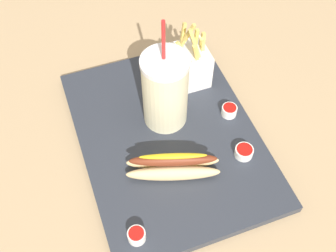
% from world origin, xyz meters
% --- Properties ---
extents(ground_plane, '(2.40, 2.40, 0.02)m').
position_xyz_m(ground_plane, '(0.00, 0.00, -0.01)').
color(ground_plane, tan).
extents(food_tray, '(0.48, 0.35, 0.02)m').
position_xyz_m(food_tray, '(0.00, 0.00, 0.01)').
color(food_tray, '#2D333D').
rests_on(food_tray, ground_plane).
extents(soda_cup, '(0.09, 0.09, 0.25)m').
position_xyz_m(soda_cup, '(0.04, -0.01, 0.10)').
color(soda_cup, beige).
rests_on(soda_cup, food_tray).
extents(fries_basket, '(0.08, 0.08, 0.16)m').
position_xyz_m(fries_basket, '(0.13, -0.09, 0.07)').
color(fries_basket, white).
rests_on(fries_basket, food_tray).
extents(hot_dog_1, '(0.10, 0.19, 0.06)m').
position_xyz_m(hot_dog_1, '(-0.09, 0.02, 0.04)').
color(hot_dog_1, '#E5C689').
rests_on(hot_dog_1, food_tray).
extents(ketchup_cup_1, '(0.03, 0.03, 0.02)m').
position_xyz_m(ketchup_cup_1, '(0.01, -0.14, 0.03)').
color(ketchup_cup_1, white).
rests_on(ketchup_cup_1, food_tray).
extents(ketchup_cup_2, '(0.04, 0.04, 0.02)m').
position_xyz_m(ketchup_cup_2, '(-0.10, -0.12, 0.03)').
color(ketchup_cup_2, white).
rests_on(ketchup_cup_2, food_tray).
extents(ketchup_cup_3, '(0.03, 0.03, 0.02)m').
position_xyz_m(ketchup_cup_3, '(-0.19, 0.13, 0.03)').
color(ketchup_cup_3, white).
rests_on(ketchup_cup_3, food_tray).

